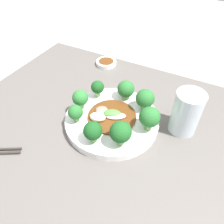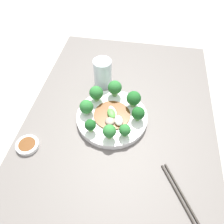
{
  "view_description": "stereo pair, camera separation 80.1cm",
  "coord_description": "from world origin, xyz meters",
  "px_view_note": "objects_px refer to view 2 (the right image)",
  "views": [
    {
      "loc": [
        -0.17,
        0.36,
        1.21
      ],
      "look_at": [
        0.04,
        -0.03,
        0.79
      ],
      "focal_mm": 35.0,
      "sensor_mm": 36.0,
      "label": 1
    },
    {
      "loc": [
        0.55,
        0.06,
        1.41
      ],
      "look_at": [
        0.04,
        -0.03,
        0.79
      ],
      "focal_mm": 35.0,
      "sensor_mm": 36.0,
      "label": 2
    }
  ],
  "objects_px": {
    "broccoli_southeast": "(90,125)",
    "broccoli_northwest": "(134,98)",
    "drinking_glass": "(103,73)",
    "stirfry_center": "(113,116)",
    "plate": "(112,117)",
    "broccoli_east": "(109,131)",
    "broccoli_south": "(86,107)",
    "chopsticks": "(181,197)",
    "broccoli_southwest": "(96,93)",
    "sauce_dish": "(27,145)",
    "broccoli_west": "(115,88)",
    "broccoli_northeast": "(125,130)",
    "broccoli_north": "(138,113)"
  },
  "relations": [
    {
      "from": "broccoli_west",
      "to": "sauce_dish",
      "type": "relative_size",
      "value": 0.9
    },
    {
      "from": "broccoli_east",
      "to": "drinking_glass",
      "type": "xyz_separation_m",
      "value": [
        -0.29,
        -0.08,
        0.0
      ]
    },
    {
      "from": "plate",
      "to": "broccoli_east",
      "type": "relative_size",
      "value": 4.34
    },
    {
      "from": "broccoli_east",
      "to": "broccoli_south",
      "type": "distance_m",
      "value": 0.14
    },
    {
      "from": "broccoli_west",
      "to": "stirfry_center",
      "type": "relative_size",
      "value": 0.52
    },
    {
      "from": "broccoli_southeast",
      "to": "drinking_glass",
      "type": "relative_size",
      "value": 0.44
    },
    {
      "from": "broccoli_northwest",
      "to": "drinking_glass",
      "type": "distance_m",
      "value": 0.19
    },
    {
      "from": "broccoli_south",
      "to": "broccoli_north",
      "type": "distance_m",
      "value": 0.19
    },
    {
      "from": "drinking_glass",
      "to": "stirfry_center",
      "type": "bearing_deg",
      "value": 21.4
    },
    {
      "from": "broccoli_south",
      "to": "broccoli_north",
      "type": "bearing_deg",
      "value": 89.98
    },
    {
      "from": "broccoli_east",
      "to": "chopsticks",
      "type": "bearing_deg",
      "value": 57.48
    },
    {
      "from": "plate",
      "to": "broccoli_southwest",
      "type": "distance_m",
      "value": 0.11
    },
    {
      "from": "drinking_glass",
      "to": "chopsticks",
      "type": "distance_m",
      "value": 0.56
    },
    {
      "from": "broccoli_south",
      "to": "drinking_glass",
      "type": "bearing_deg",
      "value": 172.74
    },
    {
      "from": "broccoli_west",
      "to": "broccoli_south",
      "type": "relative_size",
      "value": 1.18
    },
    {
      "from": "broccoli_northeast",
      "to": "stirfry_center",
      "type": "relative_size",
      "value": 0.39
    },
    {
      "from": "drinking_glass",
      "to": "plate",
      "type": "bearing_deg",
      "value": 21.16
    },
    {
      "from": "broccoli_southeast",
      "to": "broccoli_northeast",
      "type": "distance_m",
      "value": 0.12
    },
    {
      "from": "broccoli_southwest",
      "to": "sauce_dish",
      "type": "xyz_separation_m",
      "value": [
        0.24,
        -0.2,
        -0.06
      ]
    },
    {
      "from": "sauce_dish",
      "to": "broccoli_southwest",
      "type": "bearing_deg",
      "value": 140.16
    },
    {
      "from": "broccoli_southeast",
      "to": "broccoli_northeast",
      "type": "height_order",
      "value": "broccoli_southeast"
    },
    {
      "from": "broccoli_southeast",
      "to": "stirfry_center",
      "type": "xyz_separation_m",
      "value": [
        -0.08,
        0.07,
        -0.03
      ]
    },
    {
      "from": "broccoli_southeast",
      "to": "drinking_glass",
      "type": "xyz_separation_m",
      "value": [
        -0.27,
        -0.01,
        0.01
      ]
    },
    {
      "from": "plate",
      "to": "broccoli_south",
      "type": "relative_size",
      "value": 4.45
    },
    {
      "from": "broccoli_southeast",
      "to": "broccoli_northwest",
      "type": "xyz_separation_m",
      "value": [
        -0.14,
        0.14,
        0.01
      ]
    },
    {
      "from": "chopsticks",
      "to": "sauce_dish",
      "type": "xyz_separation_m",
      "value": [
        -0.09,
        -0.53,
        0.0
      ]
    },
    {
      "from": "broccoli_southeast",
      "to": "broccoli_northwest",
      "type": "distance_m",
      "value": 0.2
    },
    {
      "from": "broccoli_northwest",
      "to": "chopsticks",
      "type": "bearing_deg",
      "value": 29.85
    },
    {
      "from": "broccoli_west",
      "to": "chopsticks",
      "type": "bearing_deg",
      "value": 35.9
    },
    {
      "from": "plate",
      "to": "chopsticks",
      "type": "relative_size",
      "value": 1.35
    },
    {
      "from": "plate",
      "to": "broccoli_east",
      "type": "height_order",
      "value": "broccoli_east"
    },
    {
      "from": "broccoli_south",
      "to": "stirfry_center",
      "type": "xyz_separation_m",
      "value": [
        0.0,
        0.1,
        -0.03
      ]
    },
    {
      "from": "drinking_glass",
      "to": "sauce_dish",
      "type": "bearing_deg",
      "value": -29.36
    },
    {
      "from": "broccoli_southeast",
      "to": "drinking_glass",
      "type": "bearing_deg",
      "value": -177.91
    },
    {
      "from": "plate",
      "to": "broccoli_southwest",
      "type": "xyz_separation_m",
      "value": [
        -0.07,
        -0.07,
        0.05
      ]
    },
    {
      "from": "broccoli_southeast",
      "to": "chopsticks",
      "type": "height_order",
      "value": "broccoli_southeast"
    },
    {
      "from": "broccoli_east",
      "to": "broccoli_southwest",
      "type": "distance_m",
      "value": 0.19
    },
    {
      "from": "broccoli_south",
      "to": "broccoli_southwest",
      "type": "bearing_deg",
      "value": 162.64
    },
    {
      "from": "broccoli_west",
      "to": "broccoli_south",
      "type": "xyz_separation_m",
      "value": [
        0.11,
        -0.09,
        -0.01
      ]
    },
    {
      "from": "plate",
      "to": "drinking_glass",
      "type": "height_order",
      "value": "drinking_glass"
    },
    {
      "from": "plate",
      "to": "drinking_glass",
      "type": "xyz_separation_m",
      "value": [
        -0.19,
        -0.07,
        0.05
      ]
    },
    {
      "from": "broccoli_southeast",
      "to": "sauce_dish",
      "type": "distance_m",
      "value": 0.23
    },
    {
      "from": "broccoli_south",
      "to": "stirfry_center",
      "type": "relative_size",
      "value": 0.44
    },
    {
      "from": "broccoli_east",
      "to": "chopsticks",
      "type": "height_order",
      "value": "broccoli_east"
    },
    {
      "from": "plate",
      "to": "broccoli_west",
      "type": "distance_m",
      "value": 0.12
    },
    {
      "from": "broccoli_west",
      "to": "broccoli_northwest",
      "type": "bearing_deg",
      "value": 61.02
    },
    {
      "from": "broccoli_northeast",
      "to": "broccoli_south",
      "type": "relative_size",
      "value": 0.89
    },
    {
      "from": "broccoli_west",
      "to": "drinking_glass",
      "type": "distance_m",
      "value": 0.1
    },
    {
      "from": "broccoli_east",
      "to": "broccoli_northwest",
      "type": "xyz_separation_m",
      "value": [
        -0.16,
        0.06,
        0.0
      ]
    },
    {
      "from": "broccoli_north",
      "to": "broccoli_northwest",
      "type": "bearing_deg",
      "value": -159.78
    }
  ]
}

